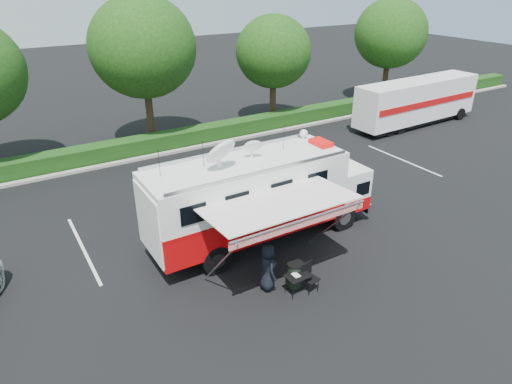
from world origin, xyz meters
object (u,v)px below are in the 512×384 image
trash_bin (295,274)px  semi_trailer (417,102)px  command_truck (261,196)px  folding_table (298,276)px

trash_bin → semi_trailer: semi_trailer is taller
command_truck → folding_table: size_ratio=10.90×
folding_table → trash_bin: (0.17, 0.39, -0.21)m
semi_trailer → folding_table: bearing=-148.9°
folding_table → semi_trailer: 21.27m
command_truck → folding_table: (-0.77, -3.61, -1.27)m
command_truck → folding_table: command_truck is taller
folding_table → trash_bin: 0.48m
command_truck → trash_bin: 3.59m
folding_table → trash_bin: size_ratio=0.96×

